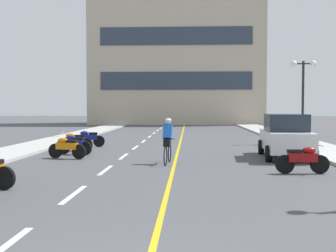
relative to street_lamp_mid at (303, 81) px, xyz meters
name	(u,v)px	position (x,y,z in m)	size (l,w,h in m)	color
ground_plane	(176,143)	(-7.31, 0.00, -3.56)	(140.00, 140.00, 0.00)	#47474C
curb_left	(69,138)	(-14.51, 3.00, -3.50)	(2.40, 72.00, 0.12)	#A8A8A3
curb_right	(288,138)	(-0.11, 3.00, -3.50)	(2.40, 72.00, 0.12)	#A8A8A3
lane_dash_0	(3,248)	(-9.31, -19.00, -3.55)	(0.14, 2.20, 0.01)	silver
lane_dash_1	(74,194)	(-9.31, -15.00, -3.55)	(0.14, 2.20, 0.01)	silver
lane_dash_2	(106,170)	(-9.31, -11.00, -3.55)	(0.14, 2.20, 0.01)	silver
lane_dash_3	(124,156)	(-9.31, -7.00, -3.55)	(0.14, 2.20, 0.01)	silver
lane_dash_4	(135,147)	(-9.31, -3.00, -3.55)	(0.14, 2.20, 0.01)	silver
lane_dash_5	(143,141)	(-9.31, 1.00, -3.55)	(0.14, 2.20, 0.01)	silver
lane_dash_6	(149,137)	(-9.31, 5.00, -3.55)	(0.14, 2.20, 0.01)	silver
lane_dash_7	(154,133)	(-9.31, 9.00, -3.55)	(0.14, 2.20, 0.01)	silver
lane_dash_8	(158,130)	(-9.31, 13.00, -3.55)	(0.14, 2.20, 0.01)	silver
lane_dash_9	(161,128)	(-9.31, 17.00, -3.55)	(0.14, 2.20, 0.01)	silver
lane_dash_10	(163,126)	(-9.31, 21.00, -3.55)	(0.14, 2.20, 0.01)	silver
lane_dash_11	(165,125)	(-9.31, 25.00, -3.55)	(0.14, 2.20, 0.01)	silver
centre_line_yellow	(181,139)	(-7.06, 3.00, -3.55)	(0.12, 66.00, 0.01)	gold
office_building	(177,55)	(-8.06, 27.88, 4.84)	(20.46, 7.87, 16.79)	#BCAD93
street_lamp_mid	(303,81)	(0.00, 0.00, 0.00)	(1.46, 0.36, 4.64)	black
parked_car_near	(286,136)	(-2.54, -7.21, -2.64)	(2.13, 4.30, 1.82)	black
motorcycle_3	(303,159)	(-2.93, -11.45, -3.08)	(1.70, 0.60, 0.92)	black
motorcycle_4	(67,147)	(-11.51, -7.90, -3.08)	(1.67, 0.71, 0.92)	black
motorcycle_5	(74,144)	(-11.60, -6.38, -3.08)	(1.65, 0.75, 0.92)	black
motorcycle_6	(74,141)	(-12.01, -4.86, -3.08)	(1.70, 0.60, 0.92)	black
motorcycle_7	(88,138)	(-11.81, -2.93, -3.08)	(1.67, 0.70, 0.92)	black
cyclist_rider	(168,140)	(-7.32, -9.24, -2.67)	(0.43, 1.77, 1.71)	black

